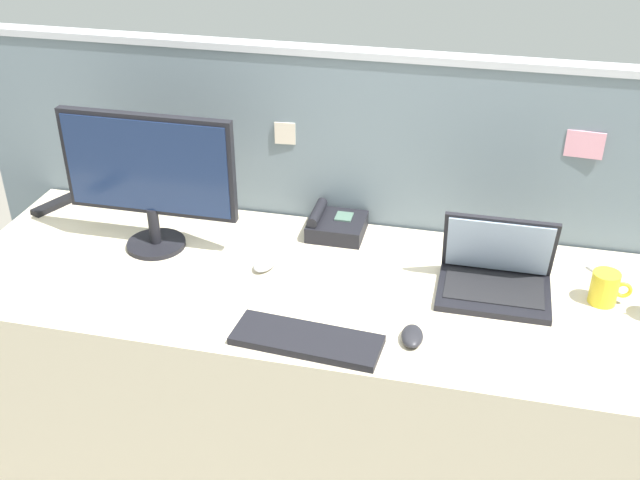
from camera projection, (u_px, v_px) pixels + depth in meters
The scene contains 12 objects.
ground_plane at pixel (317, 458), 2.69m from camera, with size 10.00×10.00×0.00m, color slate.
desk at pixel (317, 377), 2.51m from camera, with size 2.25×0.79×0.75m, color beige.
cubicle_divider at pixel (344, 234), 2.72m from camera, with size 2.67×0.08×1.35m.
desktop_monitor at pixel (149, 173), 2.38m from camera, with size 0.57×0.19×0.46m.
laptop at pixel (496, 272), 2.25m from camera, with size 0.33×0.25×0.24m.
desk_phone at pixel (334, 225), 2.56m from camera, with size 0.18×0.18×0.09m.
keyboard_main at pixel (307, 340), 2.05m from camera, with size 0.41×0.14×0.02m, color black.
computer_mouse_right_hand at pixel (265, 263), 2.38m from camera, with size 0.06×0.10×0.03m, color #B2B5BC.
computer_mouse_left_hand at pixel (412, 336), 2.06m from camera, with size 0.06×0.10×0.03m, color #232328.
cell_phone_silver_slab at pixel (609, 274), 2.35m from camera, with size 0.07×0.13×0.01m, color #B7BAC1.
tv_remote at pixel (54, 205), 2.74m from camera, with size 0.04×0.17×0.02m, color black.
coffee_mug at pixel (605, 288), 2.20m from camera, with size 0.12×0.08×0.10m.
Camera 1 is at (0.45, -1.89, 2.03)m, focal length 42.67 mm.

